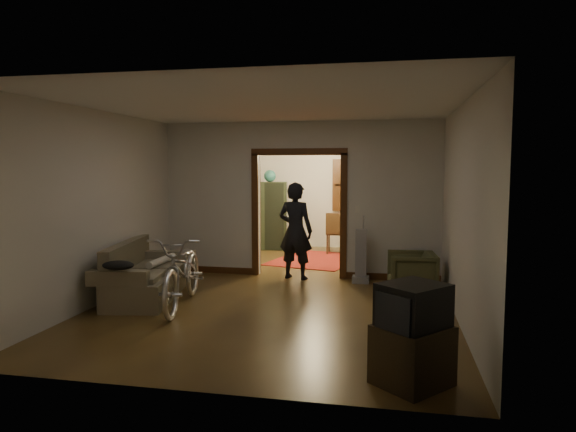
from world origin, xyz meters
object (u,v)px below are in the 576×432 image
(locker, at_px, (270,216))
(desk, at_px, (369,236))
(person, at_px, (295,231))
(sofa, at_px, (147,271))
(bicycle, at_px, (183,271))
(armchair, at_px, (412,273))

(locker, distance_m, desk, 2.41)
(person, relative_size, locker, 1.06)
(person, distance_m, desk, 3.46)
(sofa, xyz_separation_m, bicycle, (0.73, -0.34, 0.10))
(bicycle, relative_size, armchair, 2.71)
(bicycle, relative_size, desk, 1.96)
(armchair, relative_size, desk, 0.72)
(bicycle, xyz_separation_m, person, (1.23, 2.13, 0.34))
(desk, bearing_deg, person, -114.76)
(armchair, distance_m, person, 2.18)
(locker, bearing_deg, bicycle, -98.85)
(armchair, xyz_separation_m, person, (-1.99, 0.73, 0.53))
(bicycle, relative_size, person, 1.15)
(locker, bearing_deg, desk, -7.13)
(person, bearing_deg, bicycle, 72.35)
(sofa, bearing_deg, armchair, 4.77)
(armchair, distance_m, desk, 4.04)
(armchair, bearing_deg, bicycle, -70.94)
(bicycle, xyz_separation_m, desk, (2.39, 5.36, -0.15))
(sofa, height_order, locker, locker)
(locker, xyz_separation_m, desk, (2.37, 0.06, -0.44))
(desk, bearing_deg, locker, 176.55)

